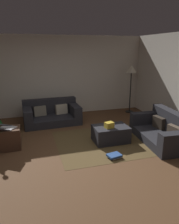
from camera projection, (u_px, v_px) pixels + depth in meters
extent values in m
plane|color=brown|center=(75.00, 155.00, 4.57)|extent=(6.40, 6.40, 0.00)
cube|color=silver|center=(53.00, 76.00, 7.09)|extent=(6.40, 0.12, 2.60)
cube|color=#26262B|center=(52.00, 120.00, 6.46)|extent=(1.67, 1.03, 0.22)
cube|color=#26262B|center=(50.00, 106.00, 6.69)|extent=(1.64, 0.31, 0.47)
cube|color=#26262B|center=(74.00, 109.00, 6.60)|extent=(0.28, 0.97, 0.31)
cube|color=#26262B|center=(27.00, 114.00, 6.17)|extent=(0.28, 0.97, 0.31)
cube|color=#BCB299|center=(61.00, 109.00, 6.63)|extent=(0.38, 0.22, 0.31)
cube|color=#716B5B|center=(40.00, 111.00, 6.43)|extent=(0.38, 0.22, 0.31)
cube|color=#26262B|center=(160.00, 137.00, 5.21)|extent=(1.03, 1.79, 0.20)
cube|color=#26262B|center=(174.00, 123.00, 5.17)|extent=(0.37, 1.73, 0.50)
cube|color=#26262B|center=(147.00, 118.00, 5.83)|extent=(0.92, 0.31, 0.31)
cube|color=brown|center=(174.00, 132.00, 4.84)|extent=(0.17, 0.37, 0.30)
cube|color=#372D24|center=(159.00, 123.00, 5.48)|extent=(0.17, 0.37, 0.31)
cube|color=#26262B|center=(111.00, 134.00, 5.17)|extent=(0.83, 0.58, 0.39)
cube|color=gold|center=(109.00, 125.00, 5.01)|extent=(0.22, 0.19, 0.14)
cube|color=black|center=(108.00, 126.00, 5.11)|extent=(0.11, 0.17, 0.02)
cube|color=#4C3323|center=(9.00, 138.00, 4.80)|extent=(0.52, 0.44, 0.48)
cube|color=silver|center=(7.00, 128.00, 4.73)|extent=(0.42, 0.40, 0.02)
cube|color=black|center=(1.00, 125.00, 4.54)|extent=(0.42, 0.40, 0.09)
cube|color=beige|center=(115.00, 157.00, 4.43)|extent=(0.27, 0.21, 0.04)
cube|color=#2D5193|center=(114.00, 155.00, 4.42)|extent=(0.31, 0.26, 0.04)
cylinder|color=black|center=(129.00, 112.00, 7.66)|extent=(0.28, 0.28, 0.02)
cylinder|color=black|center=(130.00, 93.00, 7.46)|extent=(0.04, 0.04, 1.39)
cone|color=beige|center=(132.00, 69.00, 7.23)|extent=(0.36, 0.36, 0.24)
cube|color=brown|center=(110.00, 141.00, 5.23)|extent=(2.60, 2.00, 0.01)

